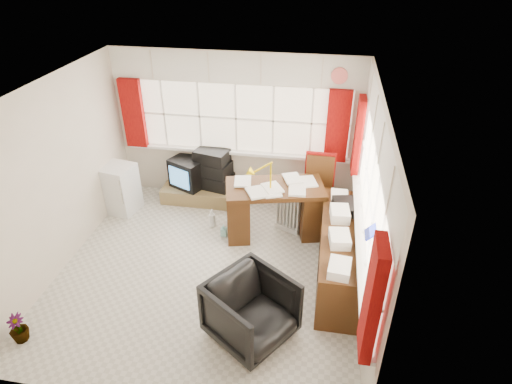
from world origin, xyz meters
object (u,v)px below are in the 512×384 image
Objects in this scene: credenza at (339,252)px; tv_bench at (204,195)px; desk at (274,207)px; radiator at (289,216)px; office_chair at (251,310)px; mini_fridge at (120,189)px; desk_lamp at (271,170)px; task_chair at (318,187)px; crt_tv at (189,172)px.

credenza is 1.43× the size of tv_bench.
tv_bench is (-1.32, 0.69, -0.33)m from desk.
radiator is 0.30× the size of credenza.
office_chair is 3.39m from mini_fridge.
radiator is (0.20, 2.12, -0.14)m from office_chair.
task_chair is (0.67, 0.58, -0.55)m from desk_lamp.
tv_bench is at bearing 146.30° from credenza.
crt_tv is (-1.56, 0.78, 0.04)m from desk.
credenza is at bearing -33.70° from tv_bench.
office_chair is (0.01, -2.01, -0.07)m from desk.
desk_lamp is 0.24× the size of credenza.
desk reaches higher than tv_bench.
desk is at bearing 35.33° from office_chair.
office_chair is 2.14m from radiator.
office_chair is 3.02m from tv_bench.
crt_tv is (-2.53, 1.60, 0.11)m from credenza.
radiator is 1.21m from credenza.
task_chair is 0.65m from radiator.
task_chair reaches higher than credenza.
credenza is at bearing -16.30° from mini_fridge.
desk_lamp is at bearing -30.73° from crt_tv.
radiator is 0.75× the size of mini_fridge.
radiator is 1.91m from crt_tv.
task_chair is 2.21m from crt_tv.
task_chair is 2.55m from office_chair.
task_chair is (0.62, 0.46, 0.15)m from desk.
desk_lamp is 1.88m from crt_tv.
crt_tv is (-0.25, 0.08, 0.37)m from tv_bench.
tv_bench is at bearing 152.29° from desk.
desk_lamp reaches higher than tv_bench.
credenza reaches higher than tv_bench.
mini_fridge is (-2.57, 2.21, 0.02)m from office_chair.
office_chair is at bearing -128.94° from credenza.
desk is 1.27m from credenza.
tv_bench is at bearing 147.20° from desk_lamp.
desk_lamp is (-0.05, -0.12, 0.70)m from desk.
office_chair is at bearing -60.57° from crt_tv.
crt_tv is at bearing 29.75° from mini_fridge.
desk is 1.11× the size of tv_bench.
task_chair is 1.88× the size of radiator.
credenza is (0.75, -0.94, 0.14)m from radiator.
desk is 0.79m from task_chair.
radiator is at bearing -1.88° from mini_fridge.
desk_lamp is at bearing -139.07° from task_chair.
task_chair is 1.61× the size of crt_tv.
credenza is at bearing -3.83° from office_chair.
task_chair reaches higher than radiator.
mini_fridge reaches higher than office_chair.
office_chair is at bearing -95.47° from radiator.
desk is 0.71m from desk_lamp.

